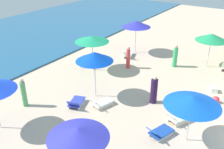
# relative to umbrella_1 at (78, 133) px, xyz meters

# --- Properties ---
(umbrella_1) EXTENTS (2.21, 2.21, 2.46)m
(umbrella_1) POSITION_rel_umbrella_1_xyz_m (0.00, 0.00, 0.00)
(umbrella_1) COLOR silver
(umbrella_1) RESTS_ON ground_plane
(umbrella_2) EXTENTS (2.28, 2.28, 2.56)m
(umbrella_2) POSITION_rel_umbrella_1_xyz_m (13.41, -1.03, 0.03)
(umbrella_2) COLOR silver
(umbrella_2) RESTS_ON ground_plane
(umbrella_4) EXTENTS (2.39, 2.39, 2.73)m
(umbrella_4) POSITION_rel_umbrella_1_xyz_m (13.01, 4.90, 0.22)
(umbrella_4) COLOR silver
(umbrella_4) RESTS_ON ground_plane
(lounge_chair_4_0) EXTENTS (1.59, 0.99, 0.70)m
(lounge_chair_4_0) POSITION_rel_umbrella_1_xyz_m (11.83, 4.87, -2.03)
(lounge_chair_4_0) COLOR silver
(lounge_chair_4_0) RESTS_ON ground_plane
(umbrella_5) EXTENTS (2.15, 2.15, 2.82)m
(umbrella_5) POSITION_rel_umbrella_1_xyz_m (5.34, 3.34, 0.28)
(umbrella_5) COLOR silver
(umbrella_5) RESTS_ON ground_plane
(lounge_chair_5_0) EXTENTS (1.42, 0.93, 0.65)m
(lounge_chair_5_0) POSITION_rel_umbrella_1_xyz_m (4.59, 2.38, -2.04)
(lounge_chair_5_0) COLOR silver
(lounge_chair_5_0) RESTS_ON ground_plane
(lounge_chair_5_1) EXTENTS (1.43, 1.06, 0.59)m
(lounge_chair_5_1) POSITION_rel_umbrella_1_xyz_m (3.85, 3.59, -2.05)
(lounge_chair_5_1) COLOR silver
(lounge_chair_5_1) RESTS_ON ground_plane
(umbrella_6) EXTENTS (2.47, 2.47, 2.34)m
(umbrella_6) POSITION_rel_umbrella_1_xyz_m (4.48, -2.55, -0.15)
(umbrella_6) COLOR silver
(umbrella_6) RESTS_ON ground_plane
(lounge_chair_6_0) EXTENTS (1.57, 1.16, 0.65)m
(lounge_chair_6_0) POSITION_rel_umbrella_1_xyz_m (5.64, -1.75, -2.01)
(lounge_chair_6_0) COLOR silver
(lounge_chair_6_0) RESTS_ON ground_plane
(lounge_chair_6_1) EXTENTS (1.47, 1.04, 0.65)m
(lounge_chair_6_1) POSITION_rel_umbrella_1_xyz_m (4.02, -1.40, -2.03)
(lounge_chair_6_1) COLOR silver
(lounge_chair_6_1) RESTS_ON ground_plane
(umbrella_7) EXTENTS (2.41, 2.41, 2.54)m
(umbrella_7) POSITION_rel_umbrella_1_xyz_m (8.23, 5.76, 0.08)
(umbrella_7) COLOR silver
(umbrella_7) RESTS_ON ground_plane
(lounge_chair_7_0) EXTENTS (1.62, 1.02, 0.74)m
(lounge_chair_7_0) POSITION_rel_umbrella_1_xyz_m (8.60, 6.75, -1.98)
(lounge_chair_7_0) COLOR silver
(lounge_chair_7_0) RESTS_ON ground_plane
(lounge_chair_7_1) EXTENTS (1.33, 0.68, 0.74)m
(lounge_chair_7_1) POSITION_rel_umbrella_1_xyz_m (9.19, 6.64, -2.02)
(lounge_chair_7_1) COLOR silver
(lounge_chair_7_1) RESTS_ON ground_plane
(beachgoer_1) EXTENTS (0.39, 0.39, 1.68)m
(beachgoer_1) POSITION_rel_umbrella_1_xyz_m (12.09, 1.02, -1.48)
(beachgoer_1) COLOR #39AE65
(beachgoer_1) RESTS_ON ground_plane
(beachgoer_5) EXTENTS (0.39, 0.39, 1.68)m
(beachgoer_5) POSITION_rel_umbrella_1_xyz_m (2.29, 5.98, -1.47)
(beachgoer_5) COLOR #54A363
(beachgoer_5) RESTS_ON ground_plane
(beachgoer_6) EXTENTS (0.31, 0.31, 1.65)m
(beachgoer_6) POSITION_rel_umbrella_1_xyz_m (9.92, 3.79, -1.47)
(beachgoer_6) COLOR #DA3D3F
(beachgoer_6) RESTS_ON ground_plane
(beachgoer_7) EXTENTS (0.48, 0.48, 1.67)m
(beachgoer_7) POSITION_rel_umbrella_1_xyz_m (6.59, 0.15, -1.50)
(beachgoer_7) COLOR #271538
(beachgoer_7) RESTS_ON ground_plane
(beach_ball_0) EXTENTS (0.39, 0.39, 0.39)m
(beach_ball_0) POSITION_rel_umbrella_1_xyz_m (8.56, -2.86, -2.07)
(beach_ball_0) COLOR #E83242
(beach_ball_0) RESTS_ON ground_plane
(cooler_box_1) EXTENTS (0.60, 0.56, 0.31)m
(cooler_box_1) POSITION_rel_umbrella_1_xyz_m (9.78, -2.43, -2.11)
(cooler_box_1) COLOR white
(cooler_box_1) RESTS_ON ground_plane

